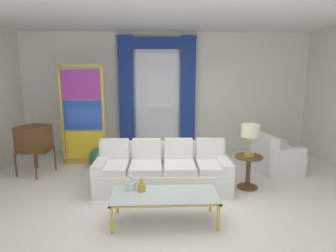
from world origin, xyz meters
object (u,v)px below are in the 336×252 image
(couch_white_long, at_px, (163,171))
(table_lamp_brass, at_px, (250,132))
(vintage_tv, at_px, (34,139))
(stained_glass_divider, at_px, (83,117))
(bottle_blue_decanter, at_px, (131,185))
(coffee_table, at_px, (165,196))
(bottle_crystal_tall, at_px, (141,186))
(round_side_table, at_px, (248,169))
(armchair_white, at_px, (275,158))
(peacock_figurine, at_px, (98,159))

(couch_white_long, distance_m, table_lamp_brass, 1.69)
(vintage_tv, relative_size, stained_glass_divider, 0.61)
(bottle_blue_decanter, bearing_deg, coffee_table, -20.84)
(bottle_crystal_tall, bearing_deg, table_lamp_brass, 28.80)
(vintage_tv, height_order, round_side_table, vintage_tv)
(couch_white_long, xyz_separation_m, bottle_crystal_tall, (-0.33, -1.11, 0.17))
(vintage_tv, height_order, armchair_white, vintage_tv)
(couch_white_long, distance_m, coffee_table, 1.23)
(couch_white_long, relative_size, bottle_blue_decanter, 10.94)
(coffee_table, height_order, bottle_crystal_tall, bottle_crystal_tall)
(coffee_table, relative_size, stained_glass_divider, 0.67)
(peacock_figurine, height_order, round_side_table, round_side_table)
(couch_white_long, distance_m, peacock_figurine, 1.74)
(coffee_table, bearing_deg, bottle_blue_decanter, 159.16)
(stained_glass_divider, distance_m, round_side_table, 3.65)
(coffee_table, bearing_deg, couch_white_long, 89.90)
(coffee_table, relative_size, bottle_crystal_tall, 7.23)
(couch_white_long, relative_size, stained_glass_divider, 1.07)
(coffee_table, xyz_separation_m, armchair_white, (2.34, 1.97, -0.09))
(stained_glass_divider, bearing_deg, bottle_crystal_tall, -61.40)
(couch_white_long, xyz_separation_m, coffee_table, (-0.00, -1.23, 0.07))
(couch_white_long, xyz_separation_m, peacock_figurine, (-1.36, 1.08, -0.09))
(armchair_white, bearing_deg, peacock_figurine, 174.70)
(bottle_crystal_tall, distance_m, stained_glass_divider, 2.96)
(vintage_tv, xyz_separation_m, armchair_white, (4.89, -0.07, -0.44))
(couch_white_long, xyz_separation_m, stained_glass_divider, (-1.72, 1.44, 0.75))
(bottle_blue_decanter, relative_size, table_lamp_brass, 0.38)
(bottle_blue_decanter, xyz_separation_m, stained_glass_divider, (-1.24, 2.49, 0.58))
(bottle_blue_decanter, distance_m, stained_glass_divider, 2.84)
(stained_glass_divider, bearing_deg, couch_white_long, -40.03)
(armchair_white, height_order, stained_glass_divider, stained_glass_divider)
(couch_white_long, xyz_separation_m, vintage_tv, (-2.56, 0.81, 0.42))
(couch_white_long, relative_size, round_side_table, 3.96)
(couch_white_long, bearing_deg, table_lamp_brass, -3.44)
(bottle_blue_decanter, relative_size, round_side_table, 0.36)
(peacock_figurine, xyz_separation_m, round_side_table, (2.88, -1.17, 0.14))
(bottle_crystal_tall, bearing_deg, round_side_table, 28.80)
(coffee_table, height_order, bottle_blue_decanter, bottle_blue_decanter)
(couch_white_long, xyz_separation_m, bottle_blue_decanter, (-0.48, -1.05, 0.18))
(couch_white_long, bearing_deg, armchair_white, 17.53)
(bottle_crystal_tall, xyz_separation_m, peacock_figurine, (-1.03, 2.19, -0.26))
(bottle_crystal_tall, bearing_deg, peacock_figurine, 115.31)
(stained_glass_divider, bearing_deg, armchair_white, -9.87)
(bottle_crystal_tall, relative_size, armchair_white, 0.22)
(coffee_table, xyz_separation_m, bottle_crystal_tall, (-0.32, 0.12, 0.10))
(stained_glass_divider, bearing_deg, round_side_table, -25.34)
(vintage_tv, bearing_deg, stained_glass_divider, 36.97)
(coffee_table, height_order, armchair_white, armchair_white)
(armchair_white, relative_size, round_side_table, 1.58)
(bottle_blue_decanter, distance_m, table_lamp_brass, 2.28)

